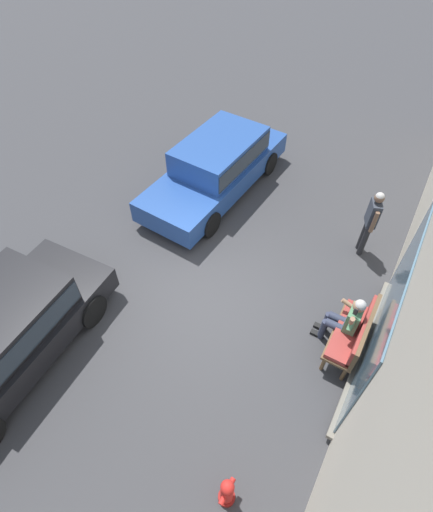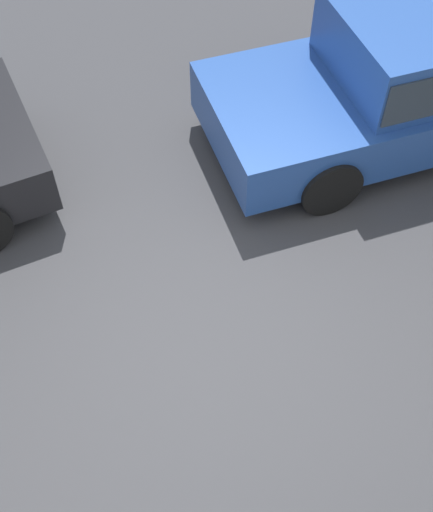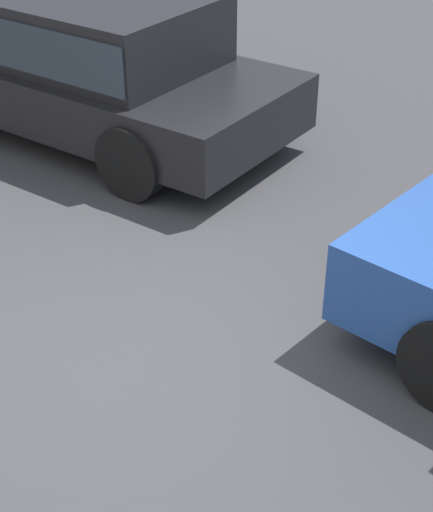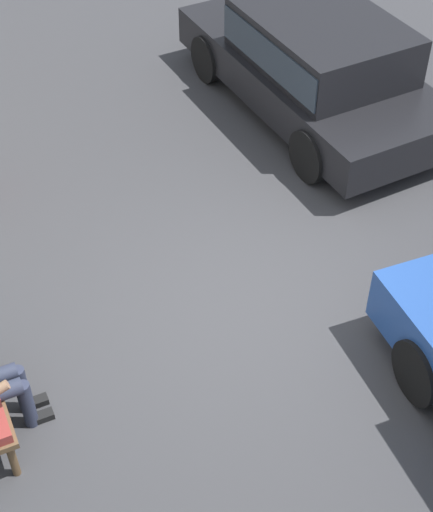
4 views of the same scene
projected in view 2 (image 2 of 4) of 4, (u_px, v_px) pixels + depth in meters
ground_plane at (206, 340)px, 5.58m from camera, size 60.00×60.00×0.00m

